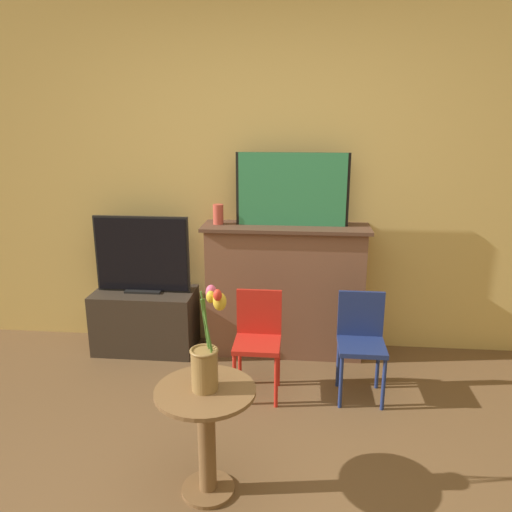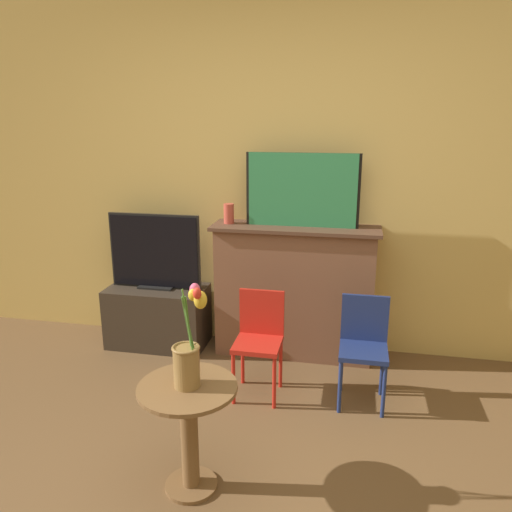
# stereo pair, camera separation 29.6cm
# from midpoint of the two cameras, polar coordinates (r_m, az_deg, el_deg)

# --- Properties ---
(wall_back) EXTENTS (8.00, 0.06, 2.70)m
(wall_back) POSITION_cam_midpoint_polar(r_m,az_deg,el_deg) (3.74, -0.65, 9.56)
(wall_back) COLOR #E0BC66
(wall_back) RESTS_ON ground
(fireplace_mantel) EXTENTS (1.21, 0.36, 0.99)m
(fireplace_mantel) POSITION_cam_midpoint_polar(r_m,az_deg,el_deg) (3.73, 1.05, -3.75)
(fireplace_mantel) COLOR brown
(fireplace_mantel) RESTS_ON ground
(painting) EXTENTS (0.80, 0.03, 0.52)m
(painting) POSITION_cam_midpoint_polar(r_m,az_deg,el_deg) (3.55, 1.77, 7.58)
(painting) COLOR black
(painting) RESTS_ON fireplace_mantel
(mantel_candle) EXTENTS (0.07, 0.07, 0.14)m
(mantel_candle) POSITION_cam_midpoint_polar(r_m,az_deg,el_deg) (3.65, -6.67, 4.74)
(mantel_candle) COLOR #CC4C3D
(mantel_candle) RESTS_ON fireplace_mantel
(tv_stand) EXTENTS (0.76, 0.40, 0.47)m
(tv_stand) POSITION_cam_midpoint_polar(r_m,az_deg,el_deg) (3.99, -14.58, -7.15)
(tv_stand) COLOR #382D23
(tv_stand) RESTS_ON ground
(tv_monitor) EXTENTS (0.71, 0.12, 0.58)m
(tv_monitor) POSITION_cam_midpoint_polar(r_m,az_deg,el_deg) (3.83, -15.08, 0.02)
(tv_monitor) COLOR black
(tv_monitor) RESTS_ON tv_stand
(chair_red) EXTENTS (0.29, 0.29, 0.68)m
(chair_red) POSITION_cam_midpoint_polar(r_m,az_deg,el_deg) (3.23, -2.43, -9.10)
(chair_red) COLOR red
(chair_red) RESTS_ON ground
(chair_blue) EXTENTS (0.29, 0.29, 0.68)m
(chair_blue) POSITION_cam_midpoint_polar(r_m,az_deg,el_deg) (3.24, 9.35, -9.22)
(chair_blue) COLOR navy
(chair_blue) RESTS_ON ground
(side_table) EXTENTS (0.47, 0.47, 0.55)m
(side_table) POSITION_cam_midpoint_polar(r_m,az_deg,el_deg) (2.47, -9.31, -18.75)
(side_table) COLOR brown
(side_table) RESTS_ON ground
(vase_tulips) EXTENTS (0.17, 0.18, 0.49)m
(vase_tulips) POSITION_cam_midpoint_polar(r_m,az_deg,el_deg) (2.29, -9.45, -11.33)
(vase_tulips) COLOR olive
(vase_tulips) RESTS_ON side_table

